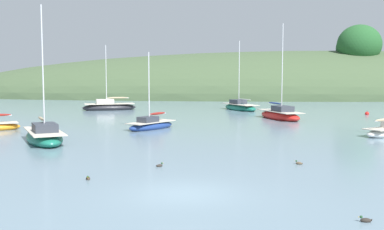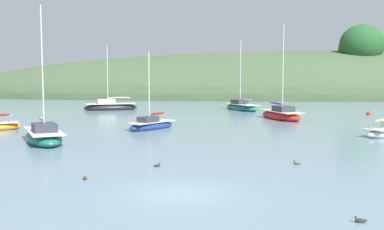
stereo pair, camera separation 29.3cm
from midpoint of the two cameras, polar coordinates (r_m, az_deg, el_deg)
name	(u,v)px [view 2 (the right image)]	position (r m, az deg, el deg)	size (l,w,h in m)	color
ground_plane	(181,193)	(18.17, -0.92, -9.57)	(400.00, 400.00, 0.00)	slate
far_shoreline_hill	(326,96)	(95.00, 16.17, 2.27)	(150.00, 36.00, 22.12)	#425638
sailboat_teal_outer	(241,107)	(57.84, 6.20, 0.98)	(4.69, 6.52, 8.76)	#196B56
sailboat_red_portside	(281,115)	(47.35, 11.01, 0.01)	(4.31, 7.02, 9.67)	red
sailboat_cream_ketch	(151,125)	(38.48, -4.82, -1.22)	(4.26, 4.97, 6.47)	navy
sailboat_white_near	(110,107)	(58.73, -9.84, 1.02)	(6.96, 4.10, 8.25)	#232328
sailboat_orange_cutter	(44,136)	(32.56, -17.48, -2.49)	(4.85, 6.77, 9.24)	#196B56
mooring_buoy_inner	(368,114)	(54.66, 20.96, 0.14)	(0.44, 0.44, 0.54)	red
duck_trailing	(297,163)	(24.26, 13.07, -5.80)	(0.40, 0.34, 0.24)	brown
duck_lone_right	(85,178)	(20.90, -12.59, -7.57)	(0.24, 0.43, 0.24)	#473828
duck_lead	(157,166)	(23.17, -3.92, -6.20)	(0.38, 0.35, 0.24)	#2D2823
duck_straggler	(360,221)	(15.74, 20.44, -12.05)	(0.43, 0.21, 0.24)	#2D2823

